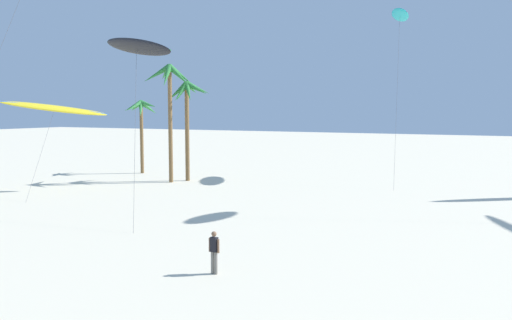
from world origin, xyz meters
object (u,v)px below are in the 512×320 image
(palm_tree_1, at_px, (188,99))
(palm_tree_2, at_px, (170,88))
(flying_kite_5, at_px, (137,46))
(person_near_left, at_px, (214,251))
(flying_kite_3, at_px, (55,108))
(palm_tree_0, at_px, (141,112))
(flying_kite_2, at_px, (400,15))

(palm_tree_1, relative_size, palm_tree_2, 0.86)
(flying_kite_5, relative_size, person_near_left, 6.75)
(palm_tree_1, distance_m, person_near_left, 29.88)
(flying_kite_5, bearing_deg, person_near_left, -39.19)
(palm_tree_1, bearing_deg, flying_kite_3, -119.65)
(palm_tree_1, distance_m, flying_kite_5, 15.48)
(palm_tree_0, xyz_separation_m, flying_kite_3, (1.89, -13.03, 0.36))
(flying_kite_2, height_order, person_near_left, flying_kite_2)
(palm_tree_1, height_order, flying_kite_2, flying_kite_2)
(palm_tree_0, height_order, palm_tree_2, palm_tree_2)
(flying_kite_3, height_order, flying_kite_5, flying_kite_5)
(flying_kite_5, height_order, person_near_left, flying_kite_5)
(palm_tree_2, height_order, flying_kite_5, flying_kite_5)
(palm_tree_2, distance_m, flying_kite_5, 14.24)
(flying_kite_3, bearing_deg, palm_tree_2, 59.97)
(flying_kite_3, xyz_separation_m, person_near_left, (23.15, -13.19, -5.74))
(palm_tree_2, relative_size, flying_kite_3, 1.32)
(palm_tree_0, bearing_deg, flying_kite_5, -51.24)
(palm_tree_0, relative_size, flying_kite_5, 0.65)
(palm_tree_2, bearing_deg, flying_kite_2, 37.16)
(flying_kite_5, bearing_deg, palm_tree_1, 112.38)
(palm_tree_0, height_order, flying_kite_2, flying_kite_2)
(palm_tree_1, relative_size, person_near_left, 5.29)
(palm_tree_1, height_order, palm_tree_2, palm_tree_2)
(palm_tree_1, xyz_separation_m, flying_kite_3, (-5.83, -10.25, -0.84))
(palm_tree_1, xyz_separation_m, person_near_left, (17.32, -23.44, -6.58))
(flying_kite_5, bearing_deg, flying_kite_2, 67.17)
(flying_kite_2, bearing_deg, palm_tree_0, -160.04)
(flying_kite_2, distance_m, flying_kite_5, 28.26)
(palm_tree_1, distance_m, palm_tree_2, 2.04)
(palm_tree_2, relative_size, flying_kite_5, 0.91)
(flying_kite_2, xyz_separation_m, flying_kite_5, (-10.79, -25.63, -5.01))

